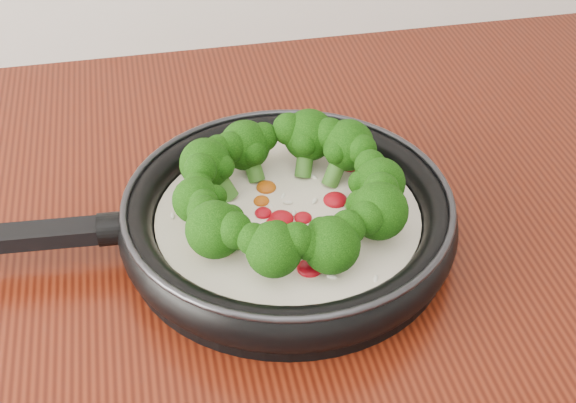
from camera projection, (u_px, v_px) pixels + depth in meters
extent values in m
cylinder|color=black|center=(288.00, 236.00, 0.79)|extent=(0.33, 0.33, 0.01)
torus|color=black|center=(288.00, 217.00, 0.78)|extent=(0.35, 0.35, 0.03)
torus|color=#2D2D33|center=(288.00, 200.00, 0.76)|extent=(0.34, 0.34, 0.01)
cube|color=black|center=(22.00, 237.00, 0.75)|extent=(0.19, 0.04, 0.02)
cylinder|color=black|center=(115.00, 229.00, 0.76)|extent=(0.03, 0.03, 0.03)
cylinder|color=white|center=(288.00, 223.00, 0.78)|extent=(0.27, 0.27, 0.02)
ellipsoid|color=#A70814|center=(284.00, 244.00, 0.74)|extent=(0.03, 0.03, 0.01)
ellipsoid|color=#A70814|center=(263.00, 213.00, 0.77)|extent=(0.02, 0.02, 0.01)
ellipsoid|color=#AF4A0B|center=(266.00, 187.00, 0.81)|extent=(0.02, 0.02, 0.01)
ellipsoid|color=#A70814|center=(217.00, 166.00, 0.83)|extent=(0.03, 0.03, 0.01)
ellipsoid|color=#A70814|center=(277.00, 224.00, 0.76)|extent=(0.03, 0.03, 0.01)
ellipsoid|color=#AF4A0B|center=(261.00, 201.00, 0.79)|extent=(0.02, 0.02, 0.01)
ellipsoid|color=#A70814|center=(281.00, 219.00, 0.77)|extent=(0.03, 0.03, 0.01)
ellipsoid|color=#A70814|center=(290.00, 256.00, 0.73)|extent=(0.02, 0.02, 0.01)
ellipsoid|color=#AF4A0B|center=(203.00, 247.00, 0.74)|extent=(0.03, 0.03, 0.01)
ellipsoid|color=#A70814|center=(280.00, 254.00, 0.73)|extent=(0.02, 0.02, 0.01)
ellipsoid|color=#A70814|center=(335.00, 200.00, 0.79)|extent=(0.03, 0.03, 0.01)
ellipsoid|color=#AF4A0B|center=(261.00, 245.00, 0.74)|extent=(0.02, 0.02, 0.01)
ellipsoid|color=#A70814|center=(303.00, 218.00, 0.77)|extent=(0.02, 0.02, 0.01)
ellipsoid|color=#A70814|center=(310.00, 268.00, 0.71)|extent=(0.03, 0.03, 0.01)
ellipsoid|color=#AF4A0B|center=(224.00, 250.00, 0.73)|extent=(0.03, 0.03, 0.01)
ellipsoid|color=#A70814|center=(331.00, 263.00, 0.72)|extent=(0.03, 0.03, 0.01)
ellipsoid|color=#A70814|center=(350.00, 167.00, 0.83)|extent=(0.02, 0.02, 0.01)
ellipsoid|color=#AF4A0B|center=(232.00, 236.00, 0.75)|extent=(0.02, 0.02, 0.01)
ellipsoid|color=white|center=(315.00, 201.00, 0.79)|extent=(0.01, 0.01, 0.00)
ellipsoid|color=white|center=(288.00, 202.00, 0.79)|extent=(0.01, 0.01, 0.00)
ellipsoid|color=white|center=(172.00, 216.00, 0.77)|extent=(0.00, 0.01, 0.00)
ellipsoid|color=white|center=(328.00, 180.00, 0.82)|extent=(0.01, 0.01, 0.00)
ellipsoid|color=white|center=(300.00, 241.00, 0.74)|extent=(0.01, 0.01, 0.00)
ellipsoid|color=white|center=(292.00, 219.00, 0.77)|extent=(0.01, 0.01, 0.00)
ellipsoid|color=white|center=(327.00, 232.00, 0.75)|extent=(0.01, 0.01, 0.00)
ellipsoid|color=white|center=(324.00, 218.00, 0.77)|extent=(0.01, 0.01, 0.00)
ellipsoid|color=white|center=(332.00, 277.00, 0.71)|extent=(0.01, 0.01, 0.00)
ellipsoid|color=white|center=(314.00, 177.00, 0.82)|extent=(0.01, 0.01, 0.00)
ellipsoid|color=white|center=(376.00, 279.00, 0.70)|extent=(0.01, 0.01, 0.00)
ellipsoid|color=white|center=(234.00, 219.00, 0.77)|extent=(0.01, 0.01, 0.00)
ellipsoid|color=white|center=(269.00, 183.00, 0.81)|extent=(0.01, 0.01, 0.00)
ellipsoid|color=white|center=(283.00, 196.00, 0.80)|extent=(0.01, 0.01, 0.00)
ellipsoid|color=white|center=(294.00, 213.00, 0.77)|extent=(0.01, 0.01, 0.00)
ellipsoid|color=white|center=(302.00, 227.00, 0.76)|extent=(0.01, 0.01, 0.00)
ellipsoid|color=white|center=(348.00, 233.00, 0.75)|extent=(0.01, 0.01, 0.00)
ellipsoid|color=white|center=(288.00, 226.00, 0.76)|extent=(0.01, 0.01, 0.00)
ellipsoid|color=white|center=(326.00, 228.00, 0.76)|extent=(0.01, 0.01, 0.00)
ellipsoid|color=white|center=(296.00, 250.00, 0.73)|extent=(0.01, 0.01, 0.00)
ellipsoid|color=white|center=(344.00, 157.00, 0.85)|extent=(0.01, 0.01, 0.00)
ellipsoid|color=white|center=(270.00, 206.00, 0.79)|extent=(0.01, 0.01, 0.00)
ellipsoid|color=white|center=(323.00, 220.00, 0.77)|extent=(0.01, 0.01, 0.00)
ellipsoid|color=white|center=(234.00, 226.00, 0.76)|extent=(0.01, 0.01, 0.00)
cylinder|color=#437B28|center=(361.00, 199.00, 0.77)|extent=(0.03, 0.02, 0.04)
sphere|color=black|center=(380.00, 183.00, 0.76)|extent=(0.05, 0.05, 0.05)
sphere|color=black|center=(370.00, 165.00, 0.77)|extent=(0.03, 0.03, 0.03)
sphere|color=black|center=(380.00, 190.00, 0.74)|extent=(0.03, 0.03, 0.03)
sphere|color=black|center=(361.00, 183.00, 0.76)|extent=(0.03, 0.03, 0.02)
cylinder|color=#437B28|center=(336.00, 169.00, 0.81)|extent=(0.04, 0.03, 0.04)
sphere|color=black|center=(348.00, 145.00, 0.81)|extent=(0.06, 0.06, 0.05)
sphere|color=black|center=(329.00, 134.00, 0.81)|extent=(0.04, 0.04, 0.03)
sphere|color=black|center=(362.00, 149.00, 0.79)|extent=(0.03, 0.03, 0.03)
sphere|color=black|center=(337.00, 151.00, 0.79)|extent=(0.03, 0.03, 0.03)
cylinder|color=#437B28|center=(305.00, 160.00, 0.82)|extent=(0.03, 0.04, 0.04)
sphere|color=black|center=(309.00, 135.00, 0.82)|extent=(0.06, 0.06, 0.05)
sphere|color=black|center=(289.00, 129.00, 0.82)|extent=(0.04, 0.04, 0.03)
sphere|color=black|center=(328.00, 135.00, 0.81)|extent=(0.03, 0.03, 0.03)
sphere|color=black|center=(305.00, 143.00, 0.81)|extent=(0.03, 0.03, 0.03)
cylinder|color=#437B28|center=(253.00, 167.00, 0.81)|extent=(0.03, 0.03, 0.03)
sphere|color=black|center=(245.00, 145.00, 0.82)|extent=(0.06, 0.06, 0.05)
sphere|color=black|center=(230.00, 147.00, 0.80)|extent=(0.03, 0.03, 0.03)
sphere|color=black|center=(263.00, 137.00, 0.82)|extent=(0.03, 0.03, 0.03)
sphere|color=black|center=(253.00, 152.00, 0.80)|extent=(0.03, 0.03, 0.03)
cylinder|color=#437B28|center=(222.00, 183.00, 0.79)|extent=(0.04, 0.03, 0.04)
sphere|color=black|center=(205.00, 164.00, 0.78)|extent=(0.05, 0.05, 0.05)
sphere|color=black|center=(200.00, 169.00, 0.76)|extent=(0.03, 0.03, 0.03)
sphere|color=black|center=(218.00, 150.00, 0.79)|extent=(0.03, 0.03, 0.03)
sphere|color=black|center=(222.00, 167.00, 0.78)|extent=(0.03, 0.03, 0.03)
cylinder|color=#437B28|center=(215.00, 212.00, 0.76)|extent=(0.03, 0.02, 0.03)
sphere|color=black|center=(196.00, 200.00, 0.74)|extent=(0.05, 0.05, 0.04)
sphere|color=black|center=(204.00, 204.00, 0.73)|extent=(0.03, 0.03, 0.03)
sphere|color=black|center=(198.00, 184.00, 0.75)|extent=(0.03, 0.03, 0.03)
sphere|color=black|center=(215.00, 196.00, 0.75)|extent=(0.02, 0.02, 0.02)
cylinder|color=#437B28|center=(231.00, 236.00, 0.73)|extent=(0.04, 0.03, 0.04)
sphere|color=black|center=(215.00, 230.00, 0.71)|extent=(0.06, 0.06, 0.05)
sphere|color=black|center=(234.00, 230.00, 0.69)|extent=(0.04, 0.04, 0.03)
sphere|color=black|center=(204.00, 212.00, 0.72)|extent=(0.03, 0.03, 0.03)
sphere|color=black|center=(230.00, 219.00, 0.71)|extent=(0.03, 0.03, 0.03)
cylinder|color=#437B28|center=(277.00, 252.00, 0.71)|extent=(0.03, 0.04, 0.04)
sphere|color=black|center=(274.00, 249.00, 0.68)|extent=(0.05, 0.05, 0.05)
sphere|color=black|center=(296.00, 240.00, 0.68)|extent=(0.03, 0.03, 0.03)
sphere|color=black|center=(253.00, 239.00, 0.68)|extent=(0.03, 0.03, 0.03)
sphere|color=black|center=(277.00, 234.00, 0.70)|extent=(0.03, 0.03, 0.02)
cylinder|color=#437B28|center=(322.00, 248.00, 0.72)|extent=(0.02, 0.03, 0.04)
sphere|color=black|center=(331.00, 245.00, 0.69)|extent=(0.06, 0.06, 0.05)
sphere|color=black|center=(348.00, 228.00, 0.70)|extent=(0.03, 0.03, 0.03)
sphere|color=black|center=(309.00, 243.00, 0.69)|extent=(0.03, 0.03, 0.03)
sphere|color=black|center=(322.00, 231.00, 0.71)|extent=(0.03, 0.03, 0.03)
cylinder|color=#437B28|center=(359.00, 222.00, 0.74)|extent=(0.04, 0.03, 0.04)
sphere|color=black|center=(379.00, 211.00, 0.72)|extent=(0.06, 0.06, 0.05)
sphere|color=black|center=(381.00, 190.00, 0.73)|extent=(0.04, 0.04, 0.03)
sphere|color=black|center=(367.00, 218.00, 0.71)|extent=(0.03, 0.03, 0.03)
sphere|color=black|center=(360.00, 204.00, 0.73)|extent=(0.03, 0.03, 0.03)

